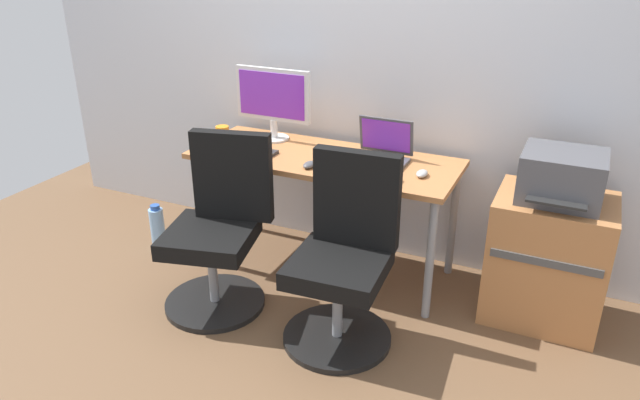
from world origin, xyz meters
TOP-DOWN VIEW (x-y plane):
  - ground_plane at (0.00, 0.00)m, footprint 5.28×5.28m
  - back_wall at (0.00, 0.38)m, footprint 4.40×0.04m
  - desk at (0.00, 0.00)m, footprint 1.52×0.59m
  - office_chair_left at (-0.35, -0.57)m, footprint 0.54×0.54m
  - office_chair_right at (0.37, -0.57)m, footprint 0.54×0.54m
  - side_cabinet at (1.25, 0.03)m, footprint 0.57×0.47m
  - printer at (1.25, 0.03)m, footprint 0.38×0.40m
  - water_bottle_on_floor at (-1.04, -0.25)m, footprint 0.09×0.09m
  - desktop_monitor at (-0.40, 0.16)m, footprint 0.48×0.18m
  - open_laptop at (0.31, 0.08)m, footprint 0.31×0.26m
  - keyboard_by_monitor at (-0.43, -0.12)m, footprint 0.34×0.12m
  - keyboard_by_laptop at (0.34, -0.22)m, footprint 0.34×0.12m
  - mouse_by_monitor at (0.58, -0.06)m, footprint 0.06×0.10m
  - mouse_by_laptop at (-0.00, -0.19)m, footprint 0.06×0.10m
  - coffee_mug at (-0.67, -0.01)m, footprint 0.08×0.08m
  - pen_cup at (0.09, -0.13)m, footprint 0.07×0.07m

SIDE VIEW (x-z plane):
  - ground_plane at x=0.00m, z-range 0.00..0.00m
  - water_bottle_on_floor at x=-1.04m, z-range -0.01..0.30m
  - side_cabinet at x=1.25m, z-range 0.00..0.67m
  - office_chair_left at x=-0.35m, z-range -0.05..0.89m
  - office_chair_right at x=0.37m, z-range -0.05..0.89m
  - desk at x=0.00m, z-range 0.28..0.99m
  - keyboard_by_monitor at x=-0.43m, z-range 0.71..0.73m
  - keyboard_by_laptop at x=0.34m, z-range 0.71..0.73m
  - mouse_by_monitor at x=0.58m, z-range 0.71..0.74m
  - mouse_by_laptop at x=0.00m, z-range 0.71..0.74m
  - coffee_mug at x=-0.67m, z-range 0.71..0.80m
  - pen_cup at x=0.09m, z-range 0.71..0.81m
  - open_laptop at x=0.31m, z-range 0.65..0.88m
  - printer at x=1.25m, z-range 0.67..0.91m
  - desktop_monitor at x=-0.40m, z-range 0.74..1.17m
  - back_wall at x=0.00m, z-range 0.00..2.60m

